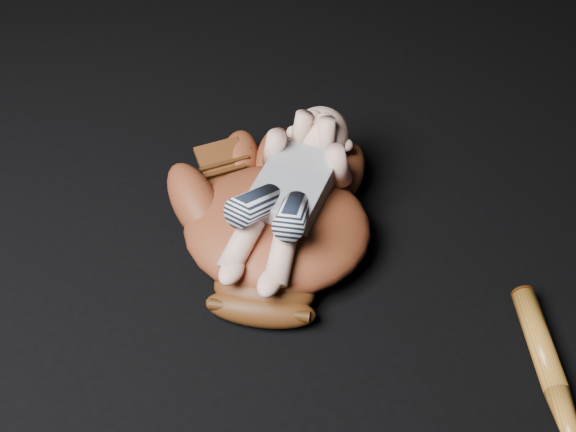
{
  "coord_description": "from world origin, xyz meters",
  "views": [
    {
      "loc": [
        -0.03,
        -0.68,
        0.96
      ],
      "look_at": [
        -0.16,
        0.17,
        0.08
      ],
      "focal_mm": 45.0,
      "sensor_mm": 36.0,
      "label": 1
    }
  ],
  "objects": [
    {
      "name": "baseball_glove",
      "position": [
        -0.17,
        0.16,
        0.07
      ],
      "size": [
        0.4,
        0.46,
        0.14
      ],
      "primitive_type": null,
      "rotation": [
        0.0,
        0.0,
        -0.01
      ],
      "color": "#5E2614",
      "rests_on": "ground"
    },
    {
      "name": "newborn_baby",
      "position": [
        -0.16,
        0.17,
        0.13
      ],
      "size": [
        0.27,
        0.43,
        0.16
      ],
      "primitive_type": null,
      "rotation": [
        0.0,
        0.0,
        -0.22
      ],
      "color": "#D69E8A",
      "rests_on": "baseball_glove"
    },
    {
      "name": "baseball_bat",
      "position": [
        0.29,
        -0.1,
        0.02
      ],
      "size": [
        0.12,
        0.41,
        0.04
      ],
      "primitive_type": null,
      "rotation": [
        0.0,
        0.0,
        0.2
      ],
      "color": "#A5651F",
      "rests_on": "ground"
    }
  ]
}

